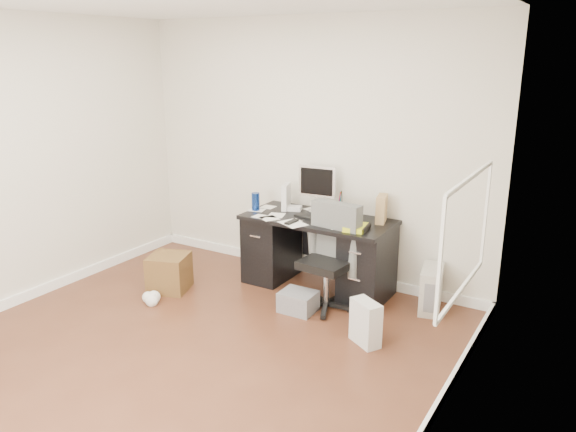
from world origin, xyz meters
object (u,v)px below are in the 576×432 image
keyboard (313,217)px  pc_tower (431,289)px  wicker_basket (169,273)px  desk (318,251)px  lcd_monitor (317,189)px  office_chair (327,258)px

keyboard → pc_tower: bearing=13.5°
keyboard → wicker_basket: size_ratio=1.02×
desk → wicker_basket: (-1.27, -0.82, -0.21)m
pc_tower → desk: bearing=172.1°
lcd_monitor → keyboard: 0.33m
pc_tower → wicker_basket: pc_tower is taller
lcd_monitor → wicker_basket: 1.73m
desk → office_chair: size_ratio=1.51×
keyboard → office_chair: 0.53m
desk → office_chair: office_chair is taller
desk → pc_tower: size_ratio=3.61×
keyboard → desk: bearing=56.4°
pc_tower → wicker_basket: (-2.42, -0.91, -0.02)m
office_chair → lcd_monitor: bearing=131.8°
wicker_basket → office_chair: bearing=16.3°
pc_tower → wicker_basket: bearing=-171.7°
lcd_monitor → pc_tower: (1.27, -0.09, -0.79)m
desk → keyboard: 0.37m
keyboard → pc_tower: 1.32m
lcd_monitor → pc_tower: size_ratio=1.19×
lcd_monitor → wicker_basket: size_ratio=1.33×
wicker_basket → lcd_monitor: bearing=40.9°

